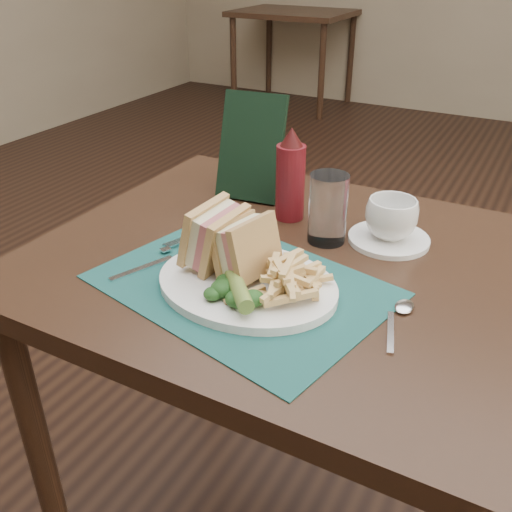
{
  "coord_description": "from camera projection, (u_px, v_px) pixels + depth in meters",
  "views": [
    {
      "loc": [
        0.37,
        -1.31,
        1.24
      ],
      "look_at": [
        -0.01,
        -0.61,
        0.8
      ],
      "focal_mm": 40.0,
      "sensor_mm": 36.0,
      "label": 1
    }
  ],
  "objects": [
    {
      "name": "floor",
      "position": [
        353.0,
        398.0,
        1.76
      ],
      "size": [
        7.0,
        7.0,
        0.0
      ],
      "primitive_type": "plane",
      "color": "black",
      "rests_on": "ground"
    },
    {
      "name": "wall_back",
      "position": [
        509.0,
        121.0,
        4.45
      ],
      "size": [
        6.0,
        0.0,
        6.0
      ],
      "primitive_type": "plane",
      "rotation": [
        1.57,
        0.0,
        0.0
      ],
      "color": "gray",
      "rests_on": "ground"
    },
    {
      "name": "table_main",
      "position": [
        286.0,
        411.0,
        1.2
      ],
      "size": [
        0.9,
        0.75,
        0.75
      ],
      "primitive_type": null,
      "color": "black",
      "rests_on": "ground"
    },
    {
      "name": "table_bg_left",
      "position": [
        293.0,
        59.0,
        4.73
      ],
      "size": [
        0.9,
        0.75,
        0.75
      ],
      "primitive_type": null,
      "color": "black",
      "rests_on": "ground"
    },
    {
      "name": "placemat",
      "position": [
        242.0,
        285.0,
        0.93
      ],
      "size": [
        0.51,
        0.41,
        0.0
      ],
      "primitive_type": "cube",
      "rotation": [
        0.0,
        0.0,
        -0.22
      ],
      "color": "#164945",
      "rests_on": "table_main"
    },
    {
      "name": "plate",
      "position": [
        247.0,
        284.0,
        0.91
      ],
      "size": [
        0.31,
        0.25,
        0.01
      ],
      "primitive_type": null,
      "rotation": [
        0.0,
        0.0,
        -0.03
      ],
      "color": "white",
      "rests_on": "placemat"
    },
    {
      "name": "sandwich_half_a",
      "position": [
        203.0,
        232.0,
        0.94
      ],
      "size": [
        0.08,
        0.11,
        0.11
      ],
      "primitive_type": null,
      "rotation": [
        0.0,
        0.24,
        -0.04
      ],
      "color": "tan",
      "rests_on": "plate"
    },
    {
      "name": "sandwich_half_b",
      "position": [
        236.0,
        243.0,
        0.91
      ],
      "size": [
        0.1,
        0.11,
        0.1
      ],
      "primitive_type": null,
      "rotation": [
        0.0,
        -0.24,
        -0.22
      ],
      "color": "tan",
      "rests_on": "plate"
    },
    {
      "name": "kale_garnish",
      "position": [
        234.0,
        291.0,
        0.86
      ],
      "size": [
        0.11,
        0.08,
        0.03
      ],
      "primitive_type": null,
      "color": "#163A15",
      "rests_on": "plate"
    },
    {
      "name": "pickle_spear",
      "position": [
        238.0,
        287.0,
        0.85
      ],
      "size": [
        0.1,
        0.11,
        0.03
      ],
      "primitive_type": "cylinder",
      "rotation": [
        1.54,
        0.0,
        0.73
      ],
      "color": "#57732B",
      "rests_on": "plate"
    },
    {
      "name": "fries_pile",
      "position": [
        284.0,
        272.0,
        0.87
      ],
      "size": [
        0.18,
        0.2,
        0.06
      ],
      "primitive_type": null,
      "color": "tan",
      "rests_on": "plate"
    },
    {
      "name": "fork",
      "position": [
        152.0,
        259.0,
        0.99
      ],
      "size": [
        0.09,
        0.17,
        0.01
      ],
      "primitive_type": null,
      "rotation": [
        0.0,
        0.0,
        -0.38
      ],
      "color": "silver",
      "rests_on": "placemat"
    },
    {
      "name": "spoon",
      "position": [
        396.0,
        321.0,
        0.83
      ],
      "size": [
        0.08,
        0.15,
        0.01
      ],
      "primitive_type": null,
      "rotation": [
        0.0,
        0.0,
        0.29
      ],
      "color": "silver",
      "rests_on": "table_main"
    },
    {
      "name": "saucer",
      "position": [
        389.0,
        239.0,
        1.06
      ],
      "size": [
        0.15,
        0.15,
        0.01
      ],
      "primitive_type": "cylinder",
      "rotation": [
        0.0,
        0.0,
        -0.03
      ],
      "color": "white",
      "rests_on": "table_main"
    },
    {
      "name": "coffee_cup",
      "position": [
        391.0,
        218.0,
        1.04
      ],
      "size": [
        0.12,
        0.12,
        0.08
      ],
      "primitive_type": "imported",
      "rotation": [
        0.0,
        0.0,
        0.36
      ],
      "color": "white",
      "rests_on": "saucer"
    },
    {
      "name": "drinking_glass",
      "position": [
        328.0,
        209.0,
        1.04
      ],
      "size": [
        0.08,
        0.08,
        0.13
      ],
      "primitive_type": "cylinder",
      "rotation": [
        0.0,
        0.0,
        -0.13
      ],
      "color": "white",
      "rests_on": "table_main"
    },
    {
      "name": "ketchup_bottle",
      "position": [
        291.0,
        174.0,
        1.11
      ],
      "size": [
        0.07,
        0.07,
        0.19
      ],
      "primitive_type": null,
      "rotation": [
        0.0,
        0.0,
        -0.31
      ],
      "color": "#5B0F15",
      "rests_on": "table_main"
    },
    {
      "name": "check_presenter",
      "position": [
        251.0,
        147.0,
        1.2
      ],
      "size": [
        0.15,
        0.1,
        0.22
      ],
      "primitive_type": "cube",
      "rotation": [
        -0.31,
        0.0,
        0.11
      ],
      "color": "black",
      "rests_on": "table_main"
    }
  ]
}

